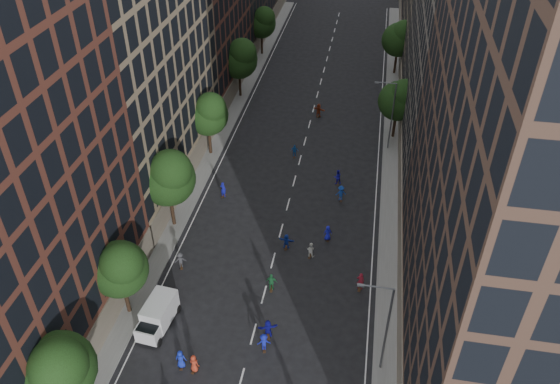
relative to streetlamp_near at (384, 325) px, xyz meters
The scene contains 32 objects.
ground 30.30m from the streetlamp_near, 110.32° to the left, with size 240.00×240.00×0.00m, color black.
sidewalk_left 42.27m from the streetlamp_near, 122.21° to the left, with size 4.00×105.00×0.15m, color slate.
sidewalk_right 35.90m from the streetlamp_near, 87.37° to the left, with size 4.00×105.00×0.15m, color slate.
bldg_left_b 39.13m from the streetlamp_near, 141.93° to the left, with size 14.00×26.00×34.00m, color #857257.
bldg_right_a 15.75m from the streetlamp_near, 19.17° to the left, with size 14.00×30.00×36.00m, color #463025.
bldg_right_b 35.03m from the streetlamp_near, 74.90° to the left, with size 14.00×28.00×33.00m, color #60584F.
tree_left_0 22.89m from the streetlamp_near, 159.12° to the right, with size 5.20×5.20×8.83m.
tree_left_1 21.47m from the streetlamp_near, behind, with size 4.80×4.80×8.21m.
tree_left_2 25.48m from the streetlamp_near, 147.07° to the left, with size 5.60×5.60×9.45m.
tree_left_3 35.12m from the streetlamp_near, 127.52° to the left, with size 5.00×5.00×8.58m.
tree_left_4 48.78m from the streetlamp_near, 115.99° to the left, with size 5.40×5.40×9.08m.
tree_left_5 63.57m from the streetlamp_near, 109.66° to the left, with size 4.80×4.80×8.33m.
tree_right_a 35.87m from the streetlamp_near, 88.38° to the left, with size 5.00×5.00×8.39m.
tree_right_b 55.86m from the streetlamp_near, 88.95° to the left, with size 5.20×5.20×8.83m.
streetlamp_near is the anchor object (origin of this frame).
streetlamp_far 33.00m from the streetlamp_near, 90.00° to the left, with size 2.64×0.22×9.06m.
cargo_van 18.91m from the streetlamp_near, behind, with size 2.60×4.77×2.44m.
skater_0 16.08m from the streetlamp_near, behind, with size 0.86×0.56×1.76m, color #1526AA.
skater_3 10.14m from the streetlamp_near, behind, with size 1.09×0.63×1.69m, color #141EA9.
skater_5 10.16m from the streetlamp_near, behind, with size 1.69×0.54×1.83m, color #131292.
skater_6 15.05m from the streetlamp_near, 168.92° to the right, with size 0.83×0.54×1.69m, color #AD321C.
skater_7 9.42m from the streetlamp_near, 102.81° to the left, with size 0.69×0.45×1.90m, color maroon.
skater_8 14.26m from the streetlamp_near, 120.42° to the left, with size 0.80×0.62×1.64m, color silver.
skater_9 20.99m from the streetlamp_near, 156.75° to the left, with size 1.10×0.63×1.70m, color #36363B.
skater_10 12.64m from the streetlamp_near, 145.43° to the left, with size 1.08×0.45×1.84m, color #1F6936.
skater_11 16.23m from the streetlamp_near, 126.91° to the left, with size 1.52×0.48×1.64m, color #132E9C.
skater_12 16.05m from the streetlamp_near, 110.82° to the left, with size 0.82×0.53×1.67m, color #1618B9.
skater_13 26.81m from the streetlamp_near, 132.07° to the left, with size 0.68×0.45×1.88m, color #121597.
skater_14 25.26m from the streetlamp_near, 102.55° to the left, with size 0.88×0.69×1.81m, color #1C16B9.
skater_15 22.21m from the streetlamp_near, 102.61° to the left, with size 1.17×0.67×1.82m, color #153EAB.
skater_16 31.49m from the streetlamp_near, 110.92° to the left, with size 0.94×0.39×1.60m, color #1555B2.
skater_17 41.08m from the streetlamp_near, 103.34° to the left, with size 1.77×0.56×1.91m, color maroon.
Camera 1 is at (7.37, -15.24, 37.05)m, focal length 35.00 mm.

